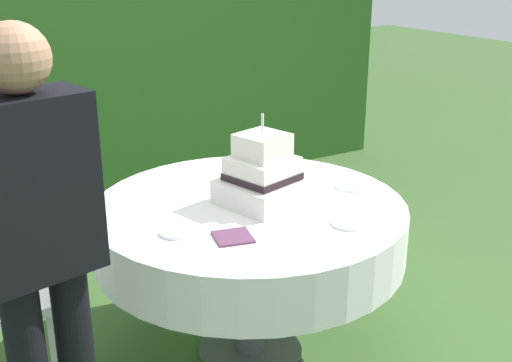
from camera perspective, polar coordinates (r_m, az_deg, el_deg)
ground_plane at (r=3.11m, az=-0.51°, el=-14.92°), size 20.00×20.00×0.00m
foliage_hedge at (r=4.95m, az=-16.15°, el=11.78°), size 5.12×0.67×2.27m
cake_table at (r=2.79m, az=-0.55°, el=-4.27°), size 1.35×1.35×0.75m
wedding_cake at (r=2.72m, az=0.56°, el=0.44°), size 0.39×0.39×0.39m
serving_plate_near at (r=2.96m, az=8.52°, el=-0.44°), size 0.15×0.15×0.01m
serving_plate_far at (r=2.48m, az=-7.12°, el=-4.56°), size 0.13×0.13×0.01m
serving_plate_left at (r=3.08m, az=-0.88°, el=0.57°), size 0.11×0.11×0.01m
serving_plate_right at (r=2.56m, az=8.31°, el=-3.74°), size 0.15×0.15×0.01m
napkin_stack at (r=2.42m, az=-2.06°, el=-5.01°), size 0.17×0.17×0.01m
standing_person at (r=2.04m, az=-18.81°, el=-5.74°), size 0.39×0.27×1.60m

